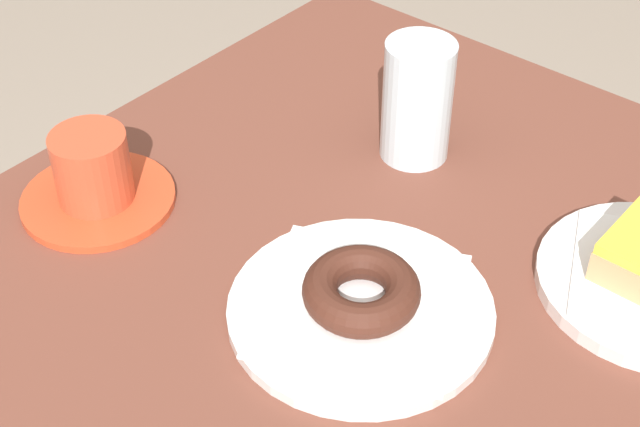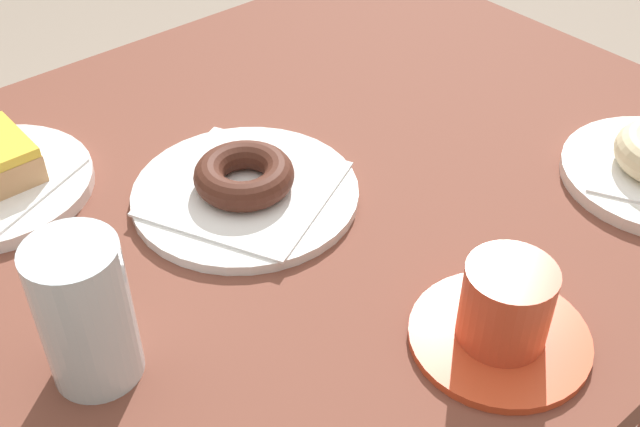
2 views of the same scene
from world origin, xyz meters
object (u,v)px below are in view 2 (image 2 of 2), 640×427
object	(u,v)px
plate_chocolate_ring	(245,194)
coffee_cup	(508,311)
donut_chocolate_ring	(244,175)
water_glass	(85,313)

from	to	relation	value
plate_chocolate_ring	coffee_cup	xyz separation A→B (m)	(-0.05, 0.29, 0.03)
donut_chocolate_ring	water_glass	bearing A→B (deg)	25.02
coffee_cup	water_glass	bearing A→B (deg)	-34.76
plate_chocolate_ring	coffee_cup	bearing A→B (deg)	99.90
plate_chocolate_ring	donut_chocolate_ring	xyz separation A→B (m)	(0.00, -0.00, 0.02)
plate_chocolate_ring	donut_chocolate_ring	world-z (taller)	donut_chocolate_ring
water_glass	coffee_cup	size ratio (longest dim) A/B	0.85
donut_chocolate_ring	coffee_cup	bearing A→B (deg)	99.90
water_glass	coffee_cup	xyz separation A→B (m)	(-0.27, 0.19, -0.03)
water_glass	coffee_cup	bearing A→B (deg)	145.24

